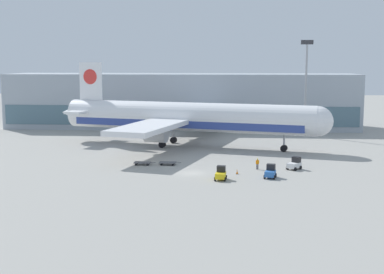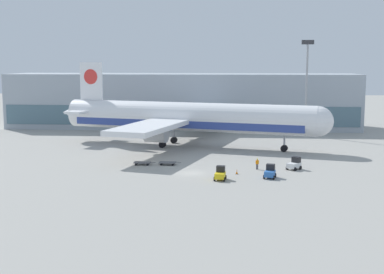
# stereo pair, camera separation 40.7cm
# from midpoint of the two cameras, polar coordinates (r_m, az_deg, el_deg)

# --- Properties ---
(ground_plane) EXTENTS (400.00, 400.00, 0.00)m
(ground_plane) POSITION_cam_midpoint_polar(r_m,az_deg,el_deg) (82.93, 0.11, -3.89)
(ground_plane) COLOR #9E9B93
(terminal_building) EXTENTS (90.00, 18.20, 14.00)m
(terminal_building) POSITION_cam_midpoint_polar(r_m,az_deg,el_deg) (141.07, -0.94, 3.92)
(terminal_building) COLOR #9EA8B2
(terminal_building) RESTS_ON ground_plane
(light_mast) EXTENTS (2.80, 0.50, 22.05)m
(light_mast) POSITION_cam_midpoint_polar(r_m,az_deg,el_deg) (126.85, 12.23, 5.92)
(light_mast) COLOR #9EA0A5
(light_mast) RESTS_ON ground_plane
(airplane_main) EXTENTS (56.95, 48.47, 17.00)m
(airplane_main) POSITION_cam_midpoint_polar(r_m,az_deg,el_deg) (108.48, -0.80, 2.06)
(airplane_main) COLOR white
(airplane_main) RESTS_ON ground_plane
(baggage_tug_foreground) EXTENTS (2.08, 2.69, 2.00)m
(baggage_tug_foreground) POSITION_cam_midpoint_polar(r_m,az_deg,el_deg) (80.40, 8.47, -3.72)
(baggage_tug_foreground) COLOR #2D66B7
(baggage_tug_foreground) RESTS_ON ground_plane
(baggage_tug_mid) EXTENTS (1.85, 2.58, 2.00)m
(baggage_tug_mid) POSITION_cam_midpoint_polar(r_m,az_deg,el_deg) (78.37, 3.19, -3.95)
(baggage_tug_mid) COLOR yellow
(baggage_tug_mid) RESTS_ON ground_plane
(baggage_tug_far) EXTENTS (2.66, 2.79, 2.00)m
(baggage_tug_far) POSITION_cam_midpoint_polar(r_m,az_deg,el_deg) (87.26, 11.01, -2.85)
(baggage_tug_far) COLOR silver
(baggage_tug_far) RESTS_ON ground_plane
(baggage_dolly_lead) EXTENTS (3.72, 1.56, 0.48)m
(baggage_dolly_lead) POSITION_cam_midpoint_polar(r_m,az_deg,el_deg) (89.87, -5.19, -2.74)
(baggage_dolly_lead) COLOR #56565B
(baggage_dolly_lead) RESTS_ON ground_plane
(baggage_dolly_second) EXTENTS (3.72, 1.56, 0.48)m
(baggage_dolly_second) POSITION_cam_midpoint_polar(r_m,az_deg,el_deg) (89.55, -2.49, -2.75)
(baggage_dolly_second) COLOR #56565B
(baggage_dolly_second) RESTS_ON ground_plane
(ground_crew_near) EXTENTS (0.53, 0.34, 1.78)m
(ground_crew_near) POSITION_cam_midpoint_polar(r_m,az_deg,el_deg) (86.32, 7.11, -2.76)
(ground_crew_near) COLOR black
(ground_crew_near) RESTS_ON ground_plane
(traffic_cone_near) EXTENTS (0.40, 0.40, 0.75)m
(traffic_cone_near) POSITION_cam_midpoint_polar(r_m,az_deg,el_deg) (82.59, 4.94, -3.71)
(traffic_cone_near) COLOR black
(traffic_cone_near) RESTS_ON ground_plane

